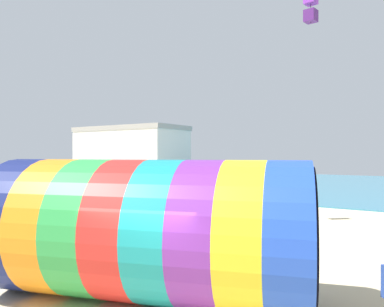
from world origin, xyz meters
TOP-DOWN VIEW (x-y plane):
  - sea at (0.00, 39.49)m, footprint 120.00×40.00m
  - giant_inflatable_tube at (-0.78, 0.70)m, footprint 8.56×5.77m
  - kite_purple_box at (0.60, 10.23)m, footprint 0.57×0.57m
  - bystander_near_water at (-8.11, 9.51)m, footprint 0.29×0.40m
  - promenade_building at (-23.45, 24.79)m, footprint 12.61×6.06m

SIDE VIEW (x-z plane):
  - sea at x=0.00m, z-range 0.00..0.10m
  - bystander_near_water at x=-8.11m, z-range 0.00..1.53m
  - giant_inflatable_tube at x=-0.78m, z-range 0.00..3.52m
  - promenade_building at x=-23.45m, z-range 0.01..6.69m
  - kite_purple_box at x=0.60m, z-range 9.50..10.91m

